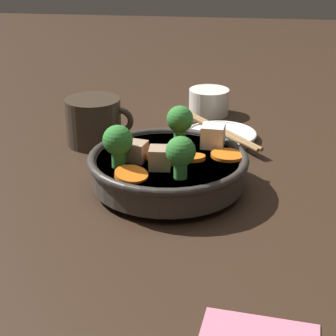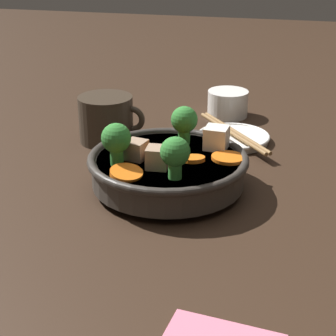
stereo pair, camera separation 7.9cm
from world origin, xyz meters
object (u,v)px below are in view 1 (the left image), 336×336
stirfry_bowl (168,165)px  side_saucer (221,135)px  dark_mug (94,121)px  tea_cup (209,101)px  chopsticks_pair (221,130)px

stirfry_bowl → side_saucer: (0.07, 0.21, -0.03)m
stirfry_bowl → side_saucer: 0.22m
side_saucer → dark_mug: 0.22m
dark_mug → side_saucer: bearing=12.7°
stirfry_bowl → tea_cup: size_ratio=2.92×
dark_mug → stirfry_bowl: bearing=-47.6°
tea_cup → dark_mug: 0.26m
stirfry_bowl → dark_mug: (-0.15, 0.16, 0.00)m
stirfry_bowl → chopsticks_pair: size_ratio=1.30×
tea_cup → chopsticks_pair: tea_cup is taller
stirfry_bowl → side_saucer: stirfry_bowl is taller
side_saucer → chopsticks_pair: (0.00, 0.00, 0.01)m
tea_cup → chopsticks_pair: bearing=-77.9°
dark_mug → chopsticks_pair: 0.22m
tea_cup → chopsticks_pair: 0.14m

